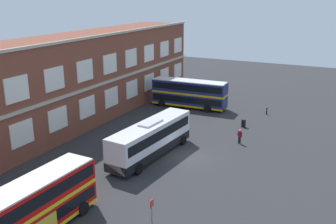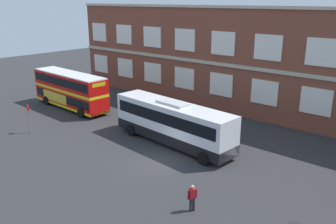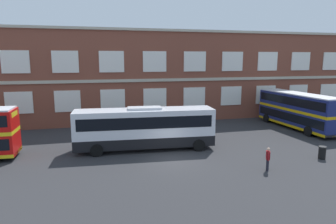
% 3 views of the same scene
% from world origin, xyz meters
% --- Properties ---
extents(ground_plane, '(120.00, 120.00, 0.00)m').
position_xyz_m(ground_plane, '(0.00, 2.00, 0.00)').
color(ground_plane, '#2B2B2D').
extents(brick_terminal_building, '(56.15, 8.19, 11.43)m').
position_xyz_m(brick_terminal_building, '(1.55, 17.98, 5.57)').
color(brick_terminal_building, brown).
rests_on(brick_terminal_building, ground).
extents(double_decker_near, '(11.07, 3.12, 4.07)m').
position_xyz_m(double_decker_near, '(-17.44, 4.11, 2.15)').
color(double_decker_near, red).
rests_on(double_decker_near, ground).
extents(double_decker_middle, '(3.25, 11.11, 4.07)m').
position_xyz_m(double_decker_middle, '(16.72, 7.15, 2.15)').
color(double_decker_middle, navy).
rests_on(double_decker_middle, ground).
extents(touring_coach, '(12.16, 3.61, 3.80)m').
position_xyz_m(touring_coach, '(-1.57, 3.45, 1.91)').
color(touring_coach, silver).
rests_on(touring_coach, ground).
extents(waiting_passenger, '(0.39, 0.62, 1.70)m').
position_xyz_m(waiting_passenger, '(6.02, -3.72, 0.93)').
color(waiting_passenger, black).
rests_on(waiting_passenger, ground).
extents(bus_stand_flag, '(0.44, 0.10, 2.70)m').
position_xyz_m(bus_stand_flag, '(-13.45, -3.19, 1.64)').
color(bus_stand_flag, slate).
rests_on(bus_stand_flag, ground).
extents(station_litter_bin, '(0.60, 0.60, 1.03)m').
position_xyz_m(station_litter_bin, '(11.69, -2.54, 0.52)').
color(station_litter_bin, black).
rests_on(station_litter_bin, ground).
extents(safety_bollard_west, '(0.19, 0.19, 0.95)m').
position_xyz_m(safety_bollard_west, '(18.31, -3.96, 0.49)').
color(safety_bollard_west, black).
rests_on(safety_bollard_west, ground).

